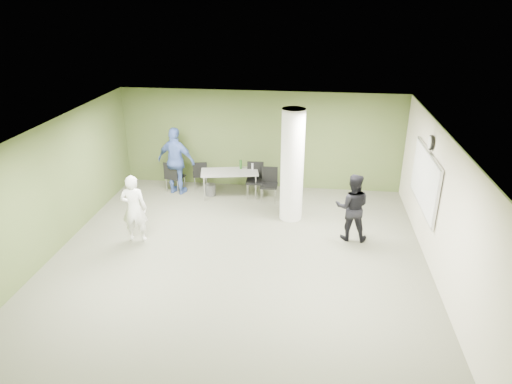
# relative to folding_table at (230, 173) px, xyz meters

# --- Properties ---
(floor) EXTENTS (8.00, 8.00, 0.00)m
(floor) POSITION_rel_folding_table_xyz_m (0.74, -3.14, -0.69)
(floor) COLOR #4E4F3E
(floor) RESTS_ON ground
(ceiling) EXTENTS (8.00, 8.00, 0.00)m
(ceiling) POSITION_rel_folding_table_xyz_m (0.74, -3.14, 2.11)
(ceiling) COLOR white
(ceiling) RESTS_ON wall_back
(wall_back) EXTENTS (8.00, 2.80, 0.02)m
(wall_back) POSITION_rel_folding_table_xyz_m (0.74, 0.86, 0.71)
(wall_back) COLOR #475A2A
(wall_back) RESTS_ON floor
(wall_left) EXTENTS (0.02, 8.00, 2.80)m
(wall_left) POSITION_rel_folding_table_xyz_m (-3.26, -3.14, 0.71)
(wall_left) COLOR #475A2A
(wall_left) RESTS_ON floor
(wall_right_cream) EXTENTS (0.02, 8.00, 2.80)m
(wall_right_cream) POSITION_rel_folding_table_xyz_m (4.74, -3.14, 0.71)
(wall_right_cream) COLOR beige
(wall_right_cream) RESTS_ON floor
(column) EXTENTS (0.56, 0.56, 2.80)m
(column) POSITION_rel_folding_table_xyz_m (1.74, -1.14, 0.71)
(column) COLOR silver
(column) RESTS_ON floor
(whiteboard) EXTENTS (0.05, 2.30, 1.30)m
(whiteboard) POSITION_rel_folding_table_xyz_m (4.66, -1.94, 0.81)
(whiteboard) COLOR silver
(whiteboard) RESTS_ON wall_right_cream
(wall_clock) EXTENTS (0.06, 0.32, 0.32)m
(wall_clock) POSITION_rel_folding_table_xyz_m (4.67, -1.94, 1.66)
(wall_clock) COLOR black
(wall_clock) RESTS_ON wall_right_cream
(folding_table) EXTENTS (1.66, 0.98, 0.99)m
(folding_table) POSITION_rel_folding_table_xyz_m (0.00, 0.00, 0.00)
(folding_table) COLOR gray
(folding_table) RESTS_ON floor
(wastebasket) EXTENTS (0.28, 0.28, 0.33)m
(wastebasket) POSITION_rel_folding_table_xyz_m (-0.57, -0.02, -0.53)
(wastebasket) COLOR #4C4C4C
(wastebasket) RESTS_ON floor
(chair_back_left) EXTENTS (0.56, 0.56, 0.90)m
(chair_back_left) POSITION_rel_folding_table_xyz_m (-1.65, 0.08, -0.16)
(chair_back_left) COLOR black
(chair_back_left) RESTS_ON floor
(chair_back_right) EXTENTS (0.52, 0.52, 0.84)m
(chair_back_right) POSITION_rel_folding_table_xyz_m (-0.96, 0.43, -0.21)
(chair_back_right) COLOR black
(chair_back_right) RESTS_ON floor
(chair_table_left) EXTENTS (0.50, 0.50, 0.96)m
(chair_table_left) POSITION_rel_folding_table_xyz_m (0.67, 0.13, -0.13)
(chair_table_left) COLOR black
(chair_table_left) RESTS_ON floor
(chair_table_right) EXTENTS (0.45, 0.45, 0.91)m
(chair_table_right) POSITION_rel_folding_table_xyz_m (1.09, -0.09, -0.16)
(chair_table_right) COLOR black
(chair_table_right) RESTS_ON floor
(woman_white) EXTENTS (0.62, 0.45, 1.59)m
(woman_white) POSITION_rel_folding_table_xyz_m (-1.70, -2.73, 0.11)
(woman_white) COLOR white
(woman_white) RESTS_ON floor
(man_black) EXTENTS (0.81, 0.64, 1.59)m
(man_black) POSITION_rel_folding_table_xyz_m (3.16, -2.03, 0.10)
(man_black) COLOR black
(man_black) RESTS_ON floor
(man_blue) EXTENTS (1.19, 0.70, 1.91)m
(man_blue) POSITION_rel_folding_table_xyz_m (-1.52, 0.04, 0.26)
(man_blue) COLOR #425EA6
(man_blue) RESTS_ON floor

